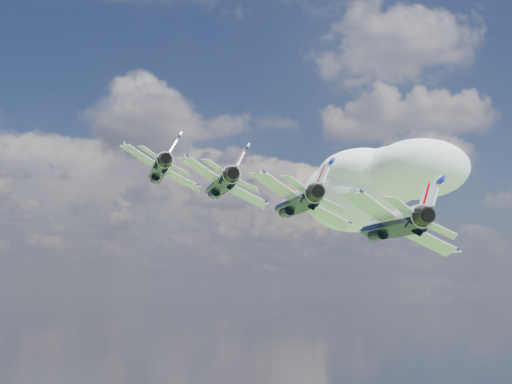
# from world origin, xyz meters

# --- Properties ---
(cloud_far) EXTENTS (68.05, 53.47, 26.73)m
(cloud_far) POSITION_xyz_m (29.50, 222.55, 184.44)
(cloud_far) COLOR white
(jet_0) EXTENTS (15.85, 18.71, 9.41)m
(jet_0) POSITION_xyz_m (-26.47, 27.11, 154.71)
(jet_0) COLOR white
(jet_1) EXTENTS (15.85, 18.71, 9.41)m
(jet_1) POSITION_xyz_m (-17.73, 19.43, 151.60)
(jet_1) COLOR white
(jet_2) EXTENTS (15.85, 18.71, 9.41)m
(jet_2) POSITION_xyz_m (-8.99, 11.74, 148.48)
(jet_2) COLOR silver
(jet_3) EXTENTS (15.85, 18.71, 9.41)m
(jet_3) POSITION_xyz_m (-0.25, 4.06, 145.37)
(jet_3) COLOR silver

